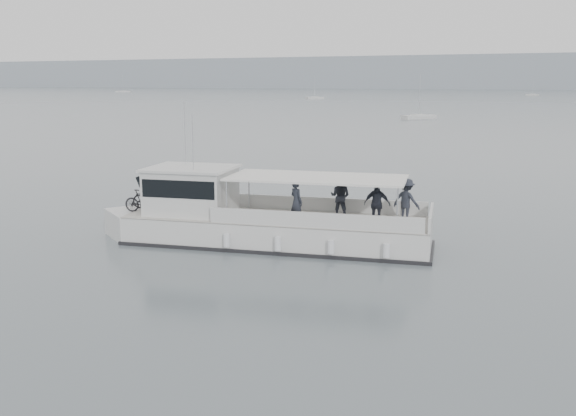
% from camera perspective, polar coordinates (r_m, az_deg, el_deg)
% --- Properties ---
extents(ground, '(1400.00, 1400.00, 0.00)m').
position_cam_1_polar(ground, '(30.70, -5.37, -1.51)').
color(ground, slate).
rests_on(ground, ground).
extents(headland, '(1400.00, 90.00, 28.00)m').
position_cam_1_polar(headland, '(586.26, 23.15, 11.05)').
color(headland, '#939EA8').
rests_on(headland, ground).
extents(tour_boat, '(14.53, 5.67, 6.05)m').
position_cam_1_polar(tour_boat, '(27.09, -3.55, -1.05)').
color(tour_boat, silver).
rests_on(tour_boat, ground).
extents(moored_fleet, '(469.29, 281.84, 10.49)m').
position_cam_1_polar(moored_fleet, '(223.89, 13.95, 9.26)').
color(moored_fleet, silver).
rests_on(moored_fleet, ground).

